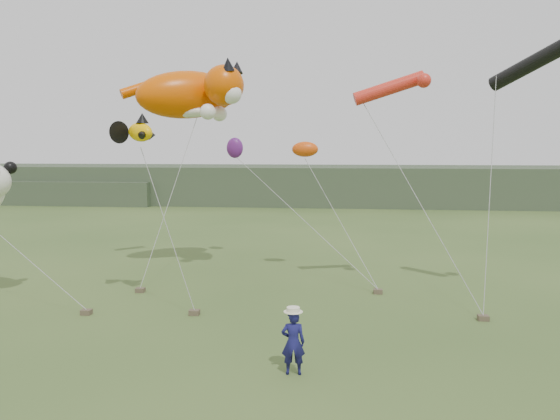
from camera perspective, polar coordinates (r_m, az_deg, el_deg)
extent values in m
plane|color=#385123|center=(16.15, -1.17, -15.19)|extent=(120.00, 120.00, 0.00)
cube|color=#2D3D28|center=(60.04, 4.56, 2.68)|extent=(90.00, 12.00, 4.00)
cube|color=#2D3D28|center=(65.43, -22.83, 1.84)|extent=(25.00, 8.00, 2.50)
imported|color=#151550|center=(14.80, 1.38, -13.67)|extent=(0.67, 0.48, 1.73)
cube|color=brown|center=(23.63, -14.39, -8.11)|extent=(0.36, 0.29, 0.19)
cube|color=brown|center=(20.16, -8.94, -10.52)|extent=(0.36, 0.29, 0.19)
cube|color=brown|center=(20.58, 20.46, -10.51)|extent=(0.36, 0.29, 0.19)
cube|color=brown|center=(21.15, -19.58, -10.02)|extent=(0.36, 0.29, 0.19)
cube|color=brown|center=(23.05, 10.20, -8.37)|extent=(0.36, 0.29, 0.19)
ellipsoid|color=#D74E00|center=(26.27, -9.73, 11.78)|extent=(5.30, 4.53, 2.52)
sphere|color=#D74E00|center=(24.85, -5.89, 12.84)|extent=(1.79, 1.79, 1.79)
cone|color=black|center=(24.42, -5.46, 14.96)|extent=(0.56, 0.68, 0.67)
cone|color=black|center=(25.34, -4.53, 14.65)|extent=(0.56, 0.64, 0.63)
sphere|color=white|center=(24.44, -5.10, 12.02)|extent=(0.89, 0.89, 0.89)
ellipsoid|color=white|center=(25.86, -9.46, 10.11)|extent=(1.75, 0.87, 0.55)
sphere|color=white|center=(24.30, -7.55, 10.14)|extent=(0.70, 0.70, 0.70)
sphere|color=white|center=(25.61, -6.35, 9.97)|extent=(0.70, 0.70, 0.70)
cylinder|color=#D74E00|center=(27.87, -14.51, 12.18)|extent=(1.85, 1.35, 1.08)
ellipsoid|color=#F9B700|center=(20.50, -14.40, 7.89)|extent=(1.39, 1.21, 0.78)
cone|color=black|center=(21.16, -16.92, 7.76)|extent=(0.99, 1.04, 0.82)
cone|color=black|center=(20.48, -14.20, 9.29)|extent=(0.45, 0.45, 0.36)
cone|color=black|center=(19.97, -14.12, 7.67)|extent=(0.48, 0.51, 0.36)
cone|color=black|center=(20.83, -13.23, 7.64)|extent=(0.48, 0.51, 0.36)
cylinder|color=black|center=(22.75, 24.54, 13.59)|extent=(2.48, 2.63, 1.65)
cylinder|color=red|center=(22.60, 11.32, 12.37)|extent=(2.89, 0.76, 1.37)
sphere|color=red|center=(22.31, 14.79, 12.95)|extent=(0.57, 0.57, 0.57)
sphere|color=black|center=(23.64, -26.34, 3.98)|extent=(0.49, 0.49, 0.49)
ellipsoid|color=#D9480C|center=(25.25, 2.63, 6.36)|extent=(1.21, 0.70, 0.70)
ellipsoid|color=#5A1B70|center=(28.86, -4.74, 6.49)|extent=(0.88, 0.58, 1.07)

